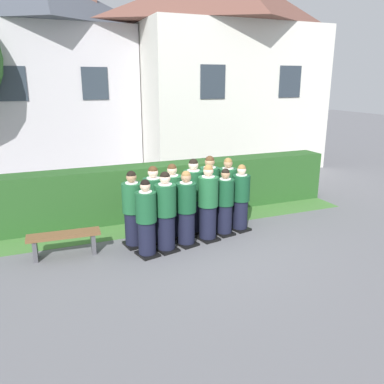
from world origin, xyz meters
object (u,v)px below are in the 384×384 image
Objects in this scene: student_front_row_1 at (166,214)px; student_front_row_5 at (241,199)px; student_front_row_0 at (146,220)px; student_front_row_4 at (225,204)px; student_rear_row_2 at (172,203)px; student_rear_row_4 at (209,194)px; student_rear_row_3 at (193,198)px; student_rear_row_5 at (227,193)px; student_rear_row_0 at (133,211)px; student_rear_row_1 at (154,206)px; wooden_bench at (64,239)px; student_front_row_2 at (186,210)px; student_front_row_3 at (208,205)px.

student_front_row_5 is (1.97, 0.44, -0.05)m from student_front_row_1.
student_front_row_0 reaches higher than student_front_row_5.
student_front_row_0 is 1.02× the size of student_front_row_4.
student_rear_row_2 is (-1.59, 0.20, 0.05)m from student_front_row_5.
student_rear_row_4 reaches higher than student_front_row_1.
student_rear_row_3 reaches higher than student_rear_row_5.
student_rear_row_4 reaches higher than student_front_row_0.
student_front_row_4 is 0.98× the size of student_front_row_5.
student_rear_row_2 reaches higher than student_rear_row_0.
student_rear_row_4 is (1.91, 0.35, 0.05)m from student_rear_row_0.
student_front_row_0 is at bearing -152.50° from student_rear_row_4.
student_rear_row_0 is at bearing -169.50° from student_rear_row_4.
student_rear_row_3 is at bearing 12.12° from student_rear_row_1.
student_rear_row_1 is 1.92m from wooden_bench.
student_front_row_4 is at bearing -121.69° from student_rear_row_5.
student_front_row_0 is 0.94× the size of student_front_row_1.
student_front_row_2 is 1.03× the size of student_front_row_5.
wooden_bench is at bearing 179.26° from student_rear_row_0.
student_front_row_2 is at bearing -167.28° from student_front_row_5.
student_front_row_2 is 1.11m from student_rear_row_0.
student_front_row_4 is 0.91× the size of student_rear_row_1.
student_front_row_1 reaches higher than student_rear_row_0.
student_rear_row_4 is 1.22× the size of wooden_bench.
student_front_row_4 is 0.53m from student_rear_row_4.
student_rear_row_3 is (-0.60, 0.40, 0.09)m from student_front_row_4.
student_rear_row_1 reaches higher than student_front_row_1.
student_front_row_3 is at bearing -15.95° from student_rear_row_1.
student_rear_row_4 is (0.86, 0.72, 0.06)m from student_front_row_2.
student_rear_row_1 is at bearing 144.63° from student_front_row_2.
student_front_row_0 is 0.59m from student_rear_row_0.
student_front_row_0 is 2.51m from student_rear_row_5.
student_rear_row_2 reaches higher than student_rear_row_5.
student_front_row_3 is at bearing 11.54° from student_front_row_0.
student_rear_row_3 reaches higher than student_front_row_2.
student_front_row_5 reaches higher than wooden_bench.
student_front_row_5 is 0.90× the size of student_rear_row_4.
wooden_bench is at bearing -174.20° from student_rear_row_4.
student_front_row_4 is 3.48m from wooden_bench.
student_rear_row_4 is (0.32, 0.63, 0.03)m from student_front_row_3.
student_rear_row_4 is at bearing 63.01° from student_front_row_3.
student_rear_row_2 is 0.54m from student_rear_row_3.
student_front_row_0 is at bearing -148.17° from student_rear_row_3.
student_rear_row_3 is 1.05× the size of student_rear_row_5.
student_rear_row_2 is (0.37, 0.65, -0.00)m from student_front_row_1.
student_rear_row_5 is at bearing 30.50° from student_front_row_2.
student_rear_row_3 is at bearing 9.99° from student_rear_row_0.
student_rear_row_0 is (-0.56, 0.48, -0.02)m from student_front_row_1.
student_front_row_0 is 0.96× the size of student_rear_row_5.
student_front_row_5 is (0.46, 0.11, 0.01)m from student_front_row_4.
student_front_row_4 is 0.92× the size of student_rear_row_2.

